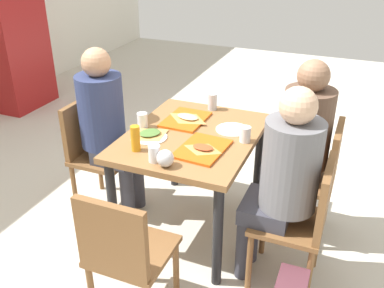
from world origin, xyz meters
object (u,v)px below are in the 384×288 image
Objects in this scene: chair_far_side at (93,147)px; chair_left_end at (124,251)px; plastic_cup_a at (142,120)px; plastic_cup_c at (154,154)px; foil_bundle at (165,158)px; drink_fridge at (6,25)px; chair_near_left at (304,216)px; condiment_bottle at (135,138)px; main_table at (192,148)px; person_far_side at (106,120)px; tray_red_near at (202,149)px; person_in_brown_jacket at (300,136)px; plastic_cup_b at (245,134)px; pizza_slice_b at (188,117)px; pizza_slice_c at (150,134)px; tray_red_far at (186,119)px; pizza_slice_a at (203,148)px; paper_plate_center at (150,137)px; paper_plate_near_edge at (232,130)px; person_in_red at (283,174)px; soda_can at (212,102)px; chair_near_right at (317,173)px.

chair_far_side and chair_left_end have the same top height.
plastic_cup_a and plastic_cup_c have the same top height.
drink_fridge reaches higher than foil_bundle.
chair_near_left is 5.20× the size of condiment_bottle.
person_far_side is (-0.00, 0.66, 0.09)m from main_table.
tray_red_near is 0.52m from plastic_cup_a.
chair_near_left is 8.33× the size of plastic_cup_c.
person_in_brown_jacket reaches higher than plastic_cup_b.
pizza_slice_b is 0.60m from plastic_cup_c.
person_far_side is 4.68× the size of pizza_slice_c.
main_table is at bearing 111.74° from person_in_brown_jacket.
pizza_slice_c is (0.78, 0.24, 0.27)m from chair_left_end.
tray_red_far is at bearing -74.77° from chair_far_side.
foil_bundle reaches higher than pizza_slice_a.
paper_plate_near_edge is (0.31, -0.45, 0.00)m from paper_plate_center.
pizza_slice_c is (0.13, 0.90, 0.03)m from person_in_red.
soda_can is at bearing -34.94° from plastic_cup_a.
person_far_side is at bearing 79.79° from chair_near_left.
plastic_cup_a reaches higher than pizza_slice_a.
condiment_bottle is (-0.34, -0.57, 0.34)m from chair_far_side.
pizza_slice_b is (0.18, -0.55, 0.04)m from person_far_side.
chair_near_right is 0.67× the size of person_in_red.
person_in_brown_jacket reaches higher than pizza_slice_b.
person_in_red is (0.00, 0.14, 0.25)m from chair_near_left.
foil_bundle is (-0.63, -0.14, 0.04)m from tray_red_far.
soda_can is at bearing 77.36° from chair_near_right.
chair_near_left reaches higher than main_table.
pizza_slice_c is (-0.32, 0.13, -0.01)m from pizza_slice_b.
paper_plate_near_edge is 0.37m from pizza_slice_a.
person_in_red is at bearing -96.57° from pizza_slice_a.
condiment_bottle is at bearing 64.49° from plastic_cup_c.
plastic_cup_b is (0.03, -1.14, 0.31)m from chair_far_side.
chair_near_left reaches higher than pizza_slice_b.
plastic_cup_c and foil_bundle have the same top height.
person_in_brown_jacket is 0.68m from tray_red_near.
plastic_cup_a is (-0.21, 0.23, 0.04)m from tray_red_far.
person_far_side reaches higher than plastic_cup_a.
pizza_slice_a is 1.89× the size of foil_bundle.
plastic_cup_b is (0.18, -0.58, 0.05)m from paper_plate_center.
condiment_bottle is at bearing 109.68° from pizza_slice_a.
pizza_slice_b is at bearing 70.97° from plastic_cup_b.
condiment_bottle reaches higher than pizza_slice_a.
person_far_side is (-0.26, 1.45, 0.25)m from chair_near_right.
person_in_red reaches higher than plastic_cup_c.
foil_bundle reaches higher than paper_plate_center.
pizza_slice_b is 0.14× the size of drink_fridge.
person_in_red is at bearing -100.21° from chair_far_side.
person_in_red is 1.00× the size of person_in_brown_jacket.
pizza_slice_a is at bearing -152.72° from tray_red_near.
paper_plate_near_edge is 0.34m from pizza_slice_b.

